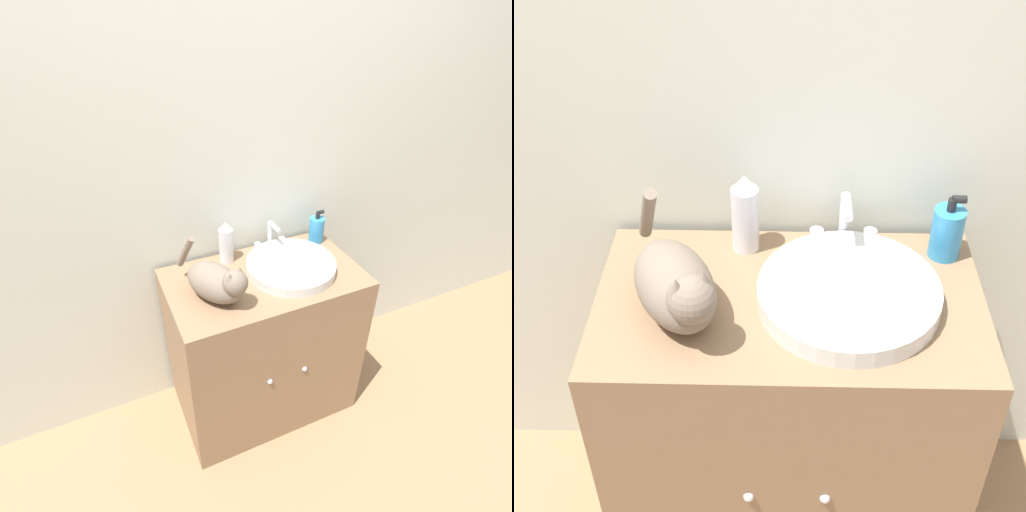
% 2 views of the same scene
% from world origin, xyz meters
% --- Properties ---
extents(wall_back, '(6.00, 0.05, 2.50)m').
position_xyz_m(wall_back, '(0.00, 0.53, 1.25)').
color(wall_back, silver).
rests_on(wall_back, ground_plane).
extents(vanity_cabinet, '(0.83, 0.50, 0.81)m').
position_xyz_m(vanity_cabinet, '(0.00, 0.24, 0.40)').
color(vanity_cabinet, '#8C6B4C').
rests_on(vanity_cabinet, ground_plane).
extents(sink_basin, '(0.39, 0.39, 0.04)m').
position_xyz_m(sink_basin, '(0.12, 0.24, 0.83)').
color(sink_basin, silver).
rests_on(sink_basin, vanity_cabinet).
extents(faucet, '(0.16, 0.10, 0.14)m').
position_xyz_m(faucet, '(0.12, 0.43, 0.87)').
color(faucet, silver).
rests_on(faucet, vanity_cabinet).
extents(cat, '(0.25, 0.36, 0.23)m').
position_xyz_m(cat, '(-0.23, 0.19, 0.89)').
color(cat, '#7A6B5B').
rests_on(cat, vanity_cabinet).
extents(soap_bottle, '(0.07, 0.07, 0.16)m').
position_xyz_m(soap_bottle, '(0.35, 0.40, 0.87)').
color(soap_bottle, '#338CCC').
rests_on(soap_bottle, vanity_cabinet).
extents(spray_bottle, '(0.06, 0.06, 0.20)m').
position_xyz_m(spray_bottle, '(-0.10, 0.42, 0.90)').
color(spray_bottle, silver).
rests_on(spray_bottle, vanity_cabinet).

